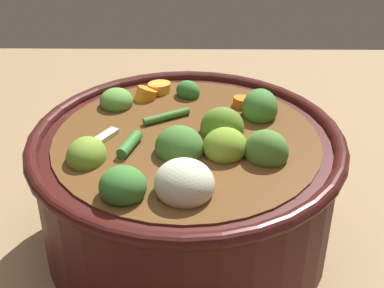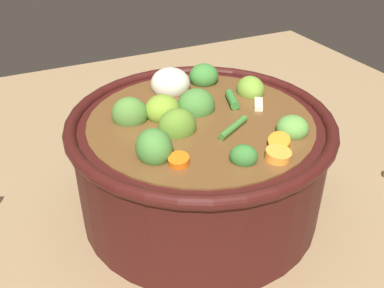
# 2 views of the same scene
# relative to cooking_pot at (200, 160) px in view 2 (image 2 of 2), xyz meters

# --- Properties ---
(ground_plane) EXTENTS (1.10, 1.10, 0.00)m
(ground_plane) POSITION_rel_cooking_pot_xyz_m (-0.00, 0.00, -0.07)
(ground_plane) COLOR #8C704C
(cooking_pot) EXTENTS (0.31, 0.31, 0.16)m
(cooking_pot) POSITION_rel_cooking_pot_xyz_m (0.00, 0.00, 0.00)
(cooking_pot) COLOR #38110F
(cooking_pot) RESTS_ON ground_plane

